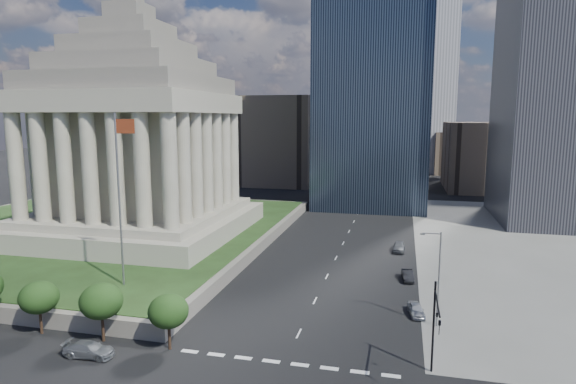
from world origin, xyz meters
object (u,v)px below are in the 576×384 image
(flagpole, at_px, (120,190))
(traffic_signal_ne, at_px, (435,322))
(war_memorial, at_px, (135,117))
(street_lamp_north, at_px, (437,273))
(parked_sedan_near, at_px, (416,310))
(parked_sedan_far, at_px, (399,247))
(suv_grey, at_px, (89,349))
(parked_sedan_mid, at_px, (408,275))

(flagpole, distance_m, traffic_signal_ne, 36.69)
(war_memorial, relative_size, street_lamp_north, 3.90)
(parked_sedan_near, bearing_deg, war_memorial, 146.11)
(traffic_signal_ne, xyz_separation_m, parked_sedan_far, (-3.12, 39.40, -4.47))
(flagpole, relative_size, parked_sedan_near, 5.30)
(parked_sedan_near, height_order, parked_sedan_far, parked_sedan_far)
(traffic_signal_ne, bearing_deg, parked_sedan_far, 94.53)
(street_lamp_north, xyz_separation_m, parked_sedan_far, (-3.95, 28.09, -4.88))
(flagpole, distance_m, parked_sedan_far, 44.41)
(suv_grey, distance_m, parked_sedan_far, 49.89)
(suv_grey, relative_size, parked_sedan_mid, 1.18)
(street_lamp_north, bearing_deg, traffic_signal_ne, -94.19)
(flagpole, bearing_deg, parked_sedan_far, 42.99)
(street_lamp_north, xyz_separation_m, parked_sedan_mid, (-2.68, 14.04, -5.01))
(war_memorial, bearing_deg, traffic_signal_ne, -36.42)
(flagpole, bearing_deg, suv_grey, -71.20)
(war_memorial, relative_size, suv_grey, 8.37)
(traffic_signal_ne, xyz_separation_m, parked_sedan_mid, (-1.85, 25.34, -4.60))
(suv_grey, relative_size, parked_sedan_far, 1.01)
(traffic_signal_ne, xyz_separation_m, street_lamp_north, (0.83, 11.30, 0.41))
(traffic_signal_ne, distance_m, parked_sedan_mid, 25.82)
(flagpole, height_order, street_lamp_north, flagpole)
(war_memorial, height_order, parked_sedan_mid, war_memorial)
(traffic_signal_ne, height_order, parked_sedan_mid, traffic_signal_ne)
(parked_sedan_mid, bearing_deg, suv_grey, -140.92)
(war_memorial, bearing_deg, parked_sedan_far, 6.69)
(street_lamp_north, xyz_separation_m, parked_sedan_near, (-1.83, 2.44, -5.02))
(traffic_signal_ne, bearing_deg, suv_grey, -174.85)
(suv_grey, distance_m, parked_sedan_near, 33.25)
(flagpole, height_order, parked_sedan_mid, flagpole)
(war_memorial, bearing_deg, suv_grey, -65.84)
(war_memorial, distance_m, parked_sedan_mid, 50.04)
(war_memorial, height_order, suv_grey, war_memorial)
(street_lamp_north, relative_size, parked_sedan_far, 2.17)
(parked_sedan_mid, bearing_deg, street_lamp_north, -85.10)
(suv_grey, height_order, parked_sedan_far, parked_sedan_far)
(suv_grey, bearing_deg, parked_sedan_near, -64.08)
(flagpole, bearing_deg, war_memorial, 116.89)
(parked_sedan_near, bearing_deg, street_lamp_north, -62.73)
(war_memorial, relative_size, traffic_signal_ne, 4.88)
(war_memorial, relative_size, parked_sedan_near, 10.34)
(war_memorial, xyz_separation_m, parked_sedan_far, (43.38, 5.09, -20.62))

